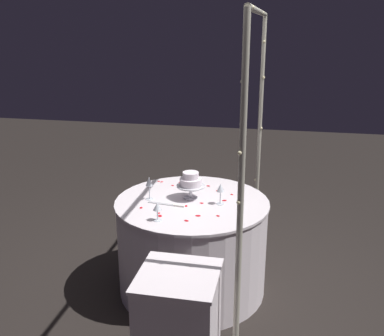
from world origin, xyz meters
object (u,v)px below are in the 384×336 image
object	(u,v)px
decorative_arch	(254,124)
side_table	(179,330)
main_table	(192,245)
wine_glass_2	(157,208)
wine_glass_1	(149,183)
tiered_cake	(191,182)
wine_glass_0	(221,189)
cake_knife	(169,205)

from	to	relation	value
decorative_arch	side_table	distance (m)	1.48
decorative_arch	main_table	size ratio (longest dim) A/B	1.81
decorative_arch	wine_glass_2	world-z (taller)	decorative_arch
main_table	decorative_arch	bearing A→B (deg)	90.12
side_table	wine_glass_2	bearing A→B (deg)	-154.80
wine_glass_1	wine_glass_2	size ratio (longest dim) A/B	1.40
tiered_cake	wine_glass_0	world-z (taller)	tiered_cake
decorative_arch	main_table	distance (m)	1.11
tiered_cake	cake_knife	world-z (taller)	tiered_cake
decorative_arch	wine_glass_0	world-z (taller)	decorative_arch
tiered_cake	wine_glass_1	distance (m)	0.32
side_table	tiered_cake	bearing A→B (deg)	-172.12
main_table	cake_knife	bearing A→B (deg)	-53.51
main_table	wine_glass_1	distance (m)	0.62
decorative_arch	wine_glass_0	xyz separation A→B (m)	(0.02, -0.23, -0.51)
side_table	wine_glass_0	size ratio (longest dim) A/B	4.51
main_table	side_table	bearing A→B (deg)	7.12
side_table	tiered_cake	world-z (taller)	tiered_cake
wine_glass_2	decorative_arch	bearing A→B (deg)	123.29
wine_glass_0	cake_knife	size ratio (longest dim) A/B	0.56
decorative_arch	tiered_cake	bearing A→B (deg)	-96.17
side_table	wine_glass_0	world-z (taller)	wine_glass_0
wine_glass_2	main_table	bearing A→B (deg)	157.93
main_table	tiered_cake	xyz separation A→B (m)	(-0.05, -0.02, 0.52)
tiered_cake	wine_glass_1	world-z (taller)	tiered_cake
decorative_arch	tiered_cake	world-z (taller)	decorative_arch
wine_glass_2	cake_knife	distance (m)	0.30
wine_glass_1	wine_glass_2	distance (m)	0.41
main_table	wine_glass_1	world-z (taller)	wine_glass_1
main_table	wine_glass_0	distance (m)	0.55
tiered_cake	wine_glass_2	bearing A→B (deg)	-17.38
tiered_cake	wine_glass_0	size ratio (longest dim) A/B	1.34
wine_glass_1	cake_knife	world-z (taller)	wine_glass_1
tiered_cake	cake_knife	xyz separation A→B (m)	(0.17, -0.14, -0.14)
wine_glass_2	tiered_cake	bearing A→B (deg)	162.62
tiered_cake	wine_glass_1	size ratio (longest dim) A/B	1.19
main_table	side_table	size ratio (longest dim) A/B	1.61
decorative_arch	side_table	world-z (taller)	decorative_arch
main_table	wine_glass_2	bearing A→B (deg)	-22.07
wine_glass_0	wine_glass_1	xyz separation A→B (m)	(0.01, -0.55, 0.01)
main_table	side_table	world-z (taller)	main_table
tiered_cake	wine_glass_2	xyz separation A→B (m)	(0.45, -0.14, -0.04)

